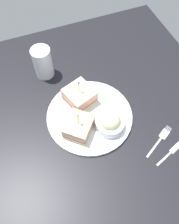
% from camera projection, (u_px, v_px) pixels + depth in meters
% --- Properties ---
extents(ground_plane, '(0.93, 0.93, 0.02)m').
position_uv_depth(ground_plane, '(90.00, 118.00, 0.77)').
color(ground_plane, black).
extents(plate, '(0.28, 0.28, 0.01)m').
position_uv_depth(plate, '(90.00, 116.00, 0.76)').
color(plate, white).
rests_on(plate, ground_plane).
extents(sandwich_half_front, '(0.12, 0.11, 0.10)m').
position_uv_depth(sandwich_half_front, '(79.00, 127.00, 0.70)').
color(sandwich_half_front, beige).
rests_on(sandwich_half_front, plate).
extents(sandwich_half_back, '(0.11, 0.11, 0.10)m').
position_uv_depth(sandwich_half_back, '(80.00, 96.00, 0.76)').
color(sandwich_half_back, beige).
rests_on(sandwich_half_back, plate).
extents(coleslaw_bowl, '(0.09, 0.09, 0.06)m').
position_uv_depth(coleslaw_bowl, '(110.00, 123.00, 0.71)').
color(coleslaw_bowl, white).
rests_on(coleslaw_bowl, plate).
extents(drink_glass, '(0.07, 0.07, 0.12)m').
position_uv_depth(drink_glass, '(43.00, 64.00, 0.82)').
color(drink_glass, '#B74C33').
rests_on(drink_glass, ground_plane).
extents(fork, '(0.07, 0.12, 0.00)m').
position_uv_depth(fork, '(161.00, 138.00, 0.72)').
color(fork, silver).
rests_on(fork, ground_plane).
extents(knife, '(0.05, 0.13, 0.00)m').
position_uv_depth(knife, '(173.00, 150.00, 0.70)').
color(knife, silver).
rests_on(knife, ground_plane).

